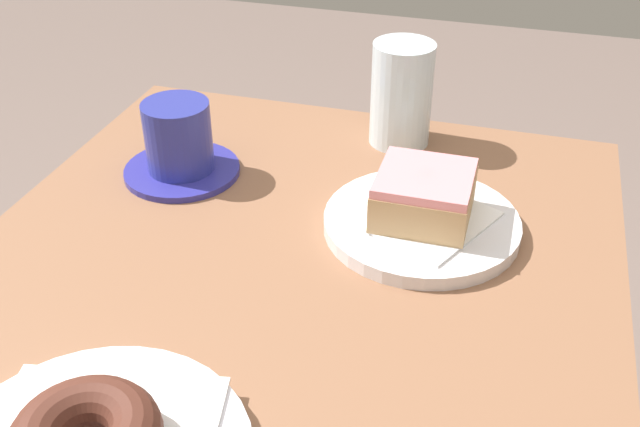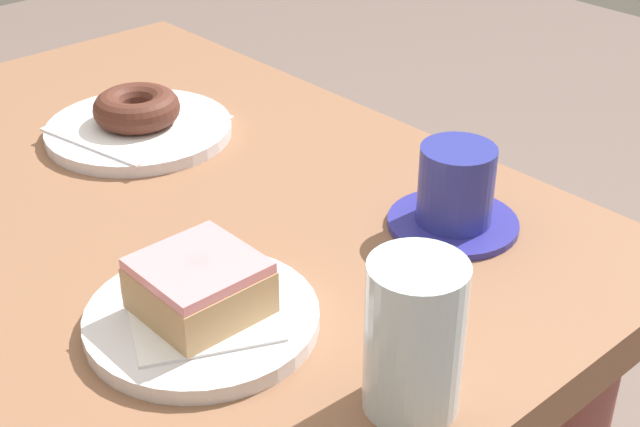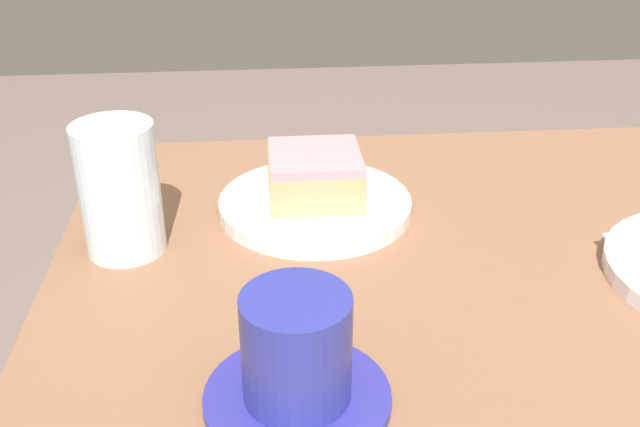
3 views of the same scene
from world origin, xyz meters
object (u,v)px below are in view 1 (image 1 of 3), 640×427
Objects in this scene: plate_glazed_square at (421,224)px; donut_glazed_square at (424,195)px; water_glass at (401,94)px; coffee_cup at (179,143)px.

plate_glazed_square is 0.04m from donut_glazed_square.
donut_glazed_square is at bearing -161.86° from water_glass.
coffee_cup is at bearing 82.81° from donut_glazed_square.
water_glass is 0.27m from coffee_cup.
plate_glazed_square is at bearing -90.00° from donut_glazed_square.
water_glass is at bearing -56.38° from coffee_cup.
plate_glazed_square is 2.13× the size of donut_glazed_square.
water_glass reaches higher than donut_glazed_square.
plate_glazed_square is 1.51× the size of coffee_cup.
donut_glazed_square is at bearing 90.00° from plate_glazed_square.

